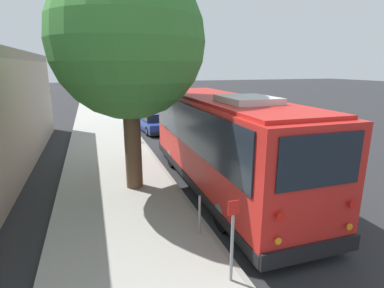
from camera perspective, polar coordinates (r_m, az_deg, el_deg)
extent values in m
plane|color=#28282B|center=(11.95, 3.18, -5.93)|extent=(160.00, 160.00, 0.00)
cube|color=#A3A099|center=(11.18, -14.31, -7.44)|extent=(80.00, 3.83, 0.15)
cube|color=gray|center=(11.46, -4.33, -6.47)|extent=(80.00, 0.14, 0.15)
cube|color=red|center=(10.28, 5.72, 0.52)|extent=(9.39, 2.51, 2.83)
cube|color=black|center=(10.66, 5.55, -6.15)|extent=(9.43, 2.56, 0.28)
cube|color=black|center=(10.15, 5.81, 3.92)|extent=(8.62, 2.59, 1.35)
cube|color=black|center=(14.53, -1.67, 7.17)|extent=(0.06, 2.10, 1.42)
cube|color=black|center=(6.23, 23.37, -3.01)|extent=(0.05, 1.93, 1.08)
cube|color=black|center=(14.46, -1.68, 9.75)|extent=(0.06, 1.73, 0.22)
cube|color=red|center=(10.03, 5.93, 8.62)|extent=(8.81, 2.28, 0.10)
cube|color=silver|center=(8.52, 10.51, 8.24)|extent=(1.73, 1.38, 0.20)
cube|color=black|center=(14.90, -1.64, 0.08)|extent=(0.13, 2.42, 0.36)
cube|color=black|center=(7.02, 21.83, -18.51)|extent=(0.13, 2.42, 0.36)
cylinder|color=red|center=(6.04, 16.46, -13.24)|extent=(0.03, 0.18, 0.18)
cylinder|color=orange|center=(6.29, 16.11, -17.36)|extent=(0.03, 0.14, 0.14)
cylinder|color=red|center=(7.10, 28.30, -10.14)|extent=(0.03, 0.18, 0.18)
cylinder|color=orange|center=(7.32, 27.81, -13.80)|extent=(0.03, 0.14, 0.14)
cube|color=white|center=(14.70, -4.70, 0.53)|extent=(0.04, 0.32, 0.18)
cube|color=white|center=(15.14, 1.23, 0.98)|extent=(0.04, 0.32, 0.18)
cube|color=black|center=(13.87, -6.75, 7.86)|extent=(0.06, 0.10, 0.24)
cylinder|color=black|center=(12.80, -3.68, -2.13)|extent=(1.03, 0.31, 1.02)
cylinder|color=slate|center=(12.80, -3.68, -2.13)|extent=(0.46, 0.33, 0.46)
cylinder|color=black|center=(13.44, 5.00, -1.34)|extent=(1.03, 0.31, 1.02)
cylinder|color=slate|center=(13.44, 5.00, -1.34)|extent=(0.46, 0.33, 0.46)
cylinder|color=black|center=(8.03, 6.12, -12.66)|extent=(1.03, 0.31, 1.02)
cylinder|color=slate|center=(8.03, 6.12, -12.66)|extent=(0.46, 0.33, 0.46)
cylinder|color=black|center=(9.02, 18.57, -10.21)|extent=(1.03, 0.31, 1.02)
cylinder|color=slate|center=(9.02, 18.57, -10.21)|extent=(0.46, 0.33, 0.46)
cube|color=navy|center=(20.13, -7.30, 3.73)|extent=(4.15, 2.00, 0.60)
cube|color=black|center=(19.93, -7.27, 5.21)|extent=(2.02, 1.59, 0.48)
cube|color=navy|center=(19.90, -7.29, 5.89)|extent=(1.94, 1.55, 0.05)
cube|color=black|center=(22.09, -8.77, 4.11)|extent=(0.22, 1.61, 0.20)
cube|color=black|center=(18.26, -5.49, 2.04)|extent=(0.22, 1.61, 0.20)
cylinder|color=black|center=(21.18, -10.23, 3.74)|extent=(0.62, 0.25, 0.60)
cylinder|color=slate|center=(21.18, -10.23, 3.74)|extent=(0.29, 0.24, 0.27)
cylinder|color=black|center=(21.56, -6.31, 4.07)|extent=(0.62, 0.25, 0.60)
cylinder|color=slate|center=(21.56, -6.31, 4.07)|extent=(0.29, 0.24, 0.27)
cylinder|color=black|center=(18.76, -8.41, 2.44)|extent=(0.62, 0.25, 0.60)
cylinder|color=slate|center=(18.76, -8.41, 2.44)|extent=(0.29, 0.24, 0.27)
cylinder|color=black|center=(19.19, -4.05, 2.83)|extent=(0.62, 0.25, 0.60)
cylinder|color=slate|center=(19.19, -4.05, 2.83)|extent=(0.29, 0.24, 0.27)
cube|color=silver|center=(25.44, -10.22, 5.96)|extent=(4.42, 1.96, 0.65)
cube|color=black|center=(25.25, -10.25, 7.20)|extent=(2.13, 1.61, 0.48)
cube|color=silver|center=(25.22, -10.27, 7.74)|extent=(2.04, 1.57, 0.05)
cube|color=black|center=(27.63, -10.65, 6.13)|extent=(0.17, 1.69, 0.20)
cube|color=black|center=(23.32, -9.65, 4.66)|extent=(0.17, 1.69, 0.20)
cylinder|color=black|center=(26.75, -12.20, 5.93)|extent=(0.68, 0.23, 0.67)
cylinder|color=slate|center=(26.75, -12.20, 5.93)|extent=(0.31, 0.24, 0.30)
cylinder|color=black|center=(26.89, -8.80, 6.13)|extent=(0.68, 0.23, 0.67)
cylinder|color=slate|center=(26.89, -8.80, 6.13)|extent=(0.31, 0.24, 0.30)
cylinder|color=black|center=(24.05, -11.77, 5.02)|extent=(0.68, 0.23, 0.67)
cylinder|color=slate|center=(24.05, -11.77, 5.02)|extent=(0.31, 0.24, 0.30)
cylinder|color=black|center=(24.21, -7.99, 5.24)|extent=(0.68, 0.23, 0.67)
cylinder|color=slate|center=(24.21, -7.99, 5.24)|extent=(0.31, 0.24, 0.30)
cube|color=#19234C|center=(31.78, -11.93, 7.49)|extent=(4.45, 1.98, 0.62)
cube|color=black|center=(31.60, -11.97, 8.46)|extent=(2.15, 1.59, 0.48)
cube|color=#19234C|center=(31.58, -11.99, 8.89)|extent=(2.07, 1.55, 0.05)
cube|color=black|center=(33.98, -12.11, 7.56)|extent=(0.19, 1.63, 0.20)
cube|color=black|center=(29.63, -11.68, 6.61)|extent=(0.19, 1.63, 0.20)
cylinder|color=black|center=(33.13, -13.37, 7.42)|extent=(0.64, 0.24, 0.63)
cylinder|color=slate|center=(33.13, -13.37, 7.42)|extent=(0.30, 0.24, 0.28)
cylinder|color=black|center=(33.20, -10.71, 7.57)|extent=(0.64, 0.24, 0.63)
cylinder|color=slate|center=(33.20, -10.71, 7.57)|extent=(0.30, 0.24, 0.28)
cylinder|color=black|center=(30.41, -13.22, 6.83)|extent=(0.64, 0.24, 0.63)
cylinder|color=slate|center=(30.41, -13.22, 6.83)|extent=(0.30, 0.24, 0.28)
cylinder|color=black|center=(30.48, -10.33, 6.99)|extent=(0.64, 0.24, 0.63)
cylinder|color=slate|center=(30.48, -10.33, 6.99)|extent=(0.30, 0.24, 0.28)
cylinder|color=brown|center=(10.19, -11.21, 0.20)|extent=(0.56, 0.56, 3.10)
sphere|color=#387A33|center=(9.92, -12.17, 18.60)|extent=(4.81, 4.81, 4.81)
cylinder|color=gray|center=(6.02, 7.61, -19.11)|extent=(0.06, 0.06, 1.40)
cube|color=red|center=(5.60, 7.90, -11.94)|extent=(0.02, 0.22, 0.28)
cylinder|color=gray|center=(7.52, 1.46, -13.37)|extent=(0.06, 0.06, 1.00)
cylinder|color=#99999E|center=(16.81, -11.00, 1.53)|extent=(0.22, 0.22, 0.65)
sphere|color=#99999E|center=(16.73, -11.06, 2.82)|extent=(0.20, 0.20, 0.20)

